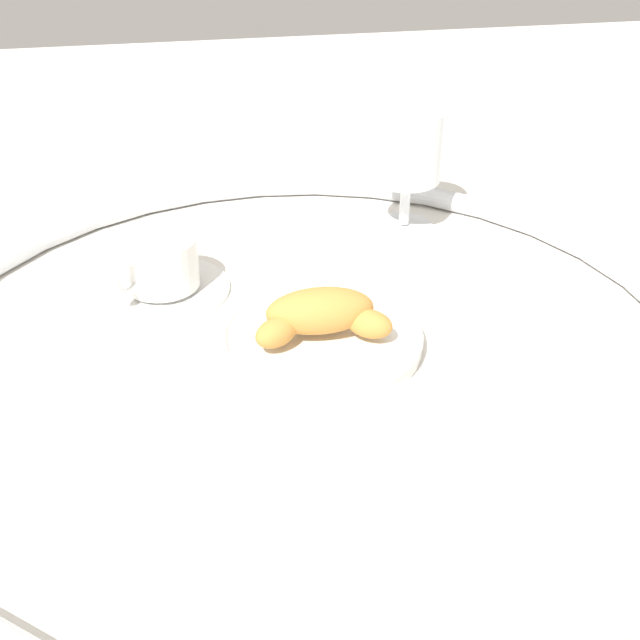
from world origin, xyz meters
The scene contains 6 objects.
ground_plane centered at (0.00, 0.00, 0.00)m, with size 2.20×2.20×0.00m, color silver.
table_chrome_rim centered at (0.00, 0.00, 0.01)m, with size 0.75×0.75×0.02m, color silver.
pastry_plate centered at (-0.02, -0.02, 0.01)m, with size 0.19×0.19×0.02m.
croissant_large centered at (-0.02, -0.01, 0.04)m, with size 0.14×0.06×0.04m.
coffee_cup_near centered at (0.12, -0.14, 0.03)m, with size 0.14×0.14×0.06m.
juice_glass_left centered at (-0.16, -0.25, 0.09)m, with size 0.08×0.08×0.14m.
Camera 1 is at (0.09, 0.65, 0.47)m, focal length 49.44 mm.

